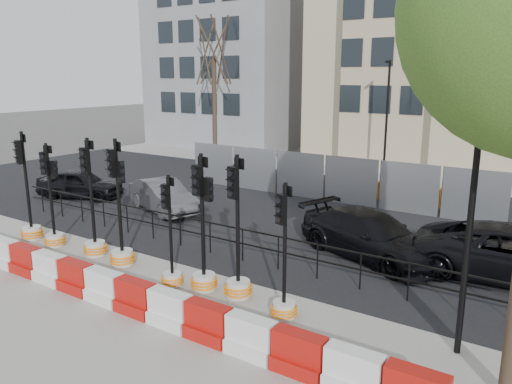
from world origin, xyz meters
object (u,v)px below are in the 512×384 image
Objects in this scene: lamp_post_near at (473,193)px; car_c at (370,235)px; traffic_signal_h at (284,291)px; traffic_signal_a at (30,218)px; car_a at (80,184)px; traffic_signal_d at (121,236)px.

lamp_post_near reaches higher than car_c.
traffic_signal_h is at bearing -170.53° from lamp_post_near.
traffic_signal_a is 0.89× the size of car_a.
car_a is (-13.06, 4.66, -0.01)m from traffic_signal_h.
lamp_post_near is 17.32m from car_a.
traffic_signal_d is at bearing 148.92° from car_c.
traffic_signal_h is at bearing 17.68° from traffic_signal_a.
traffic_signal_d is at bearing -177.36° from lamp_post_near.
lamp_post_near is at bearing -125.47° from car_a.
traffic_signal_h is 4.69m from car_c.
traffic_signal_d is at bearing 19.27° from traffic_signal_a.
car_c is (-3.36, 4.09, -2.54)m from lamp_post_near.
traffic_signal_a reaches higher than car_c.
lamp_post_near reaches higher than traffic_signal_h.
traffic_signal_h is 0.61× the size of car_c.
lamp_post_near is 1.50× the size of car_a.
traffic_signal_a is 10.90m from car_c.
traffic_signal_d is 1.17× the size of traffic_signal_h.
lamp_post_near is at bearing -120.35° from car_c.
traffic_signal_d is 7.21m from car_c.
traffic_signal_a is 9.69m from traffic_signal_h.
car_a is at bearing 110.35° from car_c.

